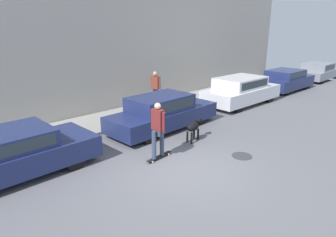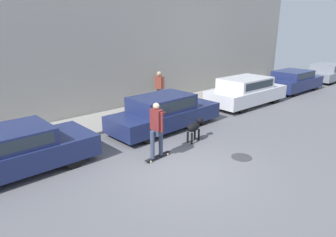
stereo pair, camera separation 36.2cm
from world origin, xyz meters
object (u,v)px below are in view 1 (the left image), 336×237
parked_car_2 (241,91)px  parked_car_4 (318,72)px  pedestrian_with_bag (156,87)px  parked_car_3 (286,80)px  skateboarder (158,128)px  parked_car_0 (11,154)px  parked_car_1 (163,113)px  dog (194,127)px

parked_car_2 → parked_car_4: size_ratio=1.07×
parked_car_4 → pedestrian_with_bag: size_ratio=2.52×
parked_car_3 → parked_car_4: parked_car_3 is taller
parked_car_4 → skateboarder: size_ratio=1.57×
parked_car_4 → pedestrian_with_bag: bearing=169.7°
parked_car_0 → pedestrian_with_bag: pedestrian_with_bag is taller
parked_car_4 → skateboarder: bearing=-173.9°
parked_car_0 → parked_car_2: 10.85m
parked_car_3 → parked_car_2: bearing=-178.9°
parked_car_4 → pedestrian_with_bag: (-13.66, 2.43, 0.45)m
parked_car_0 → pedestrian_with_bag: (7.27, 2.43, 0.41)m
parked_car_0 → parked_car_4: 20.93m
pedestrian_with_bag → parked_car_1: bearing=40.7°
pedestrian_with_bag → dog: bearing=52.5°
skateboarder → parked_car_3: bearing=3.7°
parked_car_1 → parked_car_2: bearing=-1.4°
pedestrian_with_bag → parked_car_0: bearing=6.2°
parked_car_3 → parked_car_4: (5.16, -0.00, -0.03)m
parked_car_1 → pedestrian_with_bag: size_ratio=2.79×
parked_car_3 → pedestrian_with_bag: pedestrian_with_bag is taller
dog → skateboarder: bearing=177.0°
parked_car_0 → skateboarder: skateboarder is taller
parked_car_0 → parked_car_4: bearing=-0.6°
parked_car_3 → skateboarder: skateboarder is taller
dog → pedestrian_with_bag: 4.56m
parked_car_0 → dog: bearing=-17.9°
parked_car_2 → skateboarder: bearing=-164.1°
dog → pedestrian_with_bag: (1.93, 4.09, 0.52)m
parked_car_4 → dog: 15.68m
parked_car_1 → parked_car_3: 10.33m
parked_car_1 → dog: 1.67m
dog → parked_car_1: bearing=76.1°
parked_car_2 → dog: parked_car_2 is taller
dog → skateboarder: size_ratio=0.40×
dog → skateboarder: 1.95m
parked_car_1 → parked_car_4: 15.49m
parked_car_0 → skateboarder: bearing=-29.6°
parked_car_1 → parked_car_4: parked_car_1 is taller
parked_car_0 → dog: 5.59m
skateboarder → pedestrian_with_bag: (3.81, 4.34, 0.04)m
dog → parked_car_4: bearing=-4.5°
parked_car_4 → dog: size_ratio=3.87×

